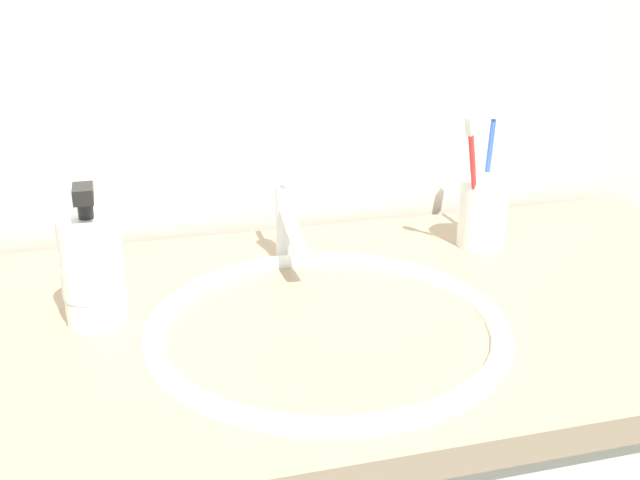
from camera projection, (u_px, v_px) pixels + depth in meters
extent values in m
cube|color=gray|center=(337.00, 321.00, 0.87)|extent=(1.09, 0.54, 0.03)
ellipsoid|color=white|center=(327.00, 372.00, 0.84)|extent=(0.34, 0.34, 0.11)
torus|color=white|center=(327.00, 328.00, 0.82)|extent=(0.39, 0.39, 0.02)
cylinder|color=#595B60|center=(327.00, 411.00, 0.85)|extent=(0.03, 0.03, 0.01)
cylinder|color=silver|center=(285.00, 223.00, 0.98)|extent=(0.02, 0.02, 0.10)
cylinder|color=silver|center=(294.00, 232.00, 0.94)|extent=(0.02, 0.10, 0.05)
cylinder|color=silver|center=(282.00, 178.00, 0.98)|extent=(0.01, 0.05, 0.01)
cylinder|color=white|center=(483.00, 212.00, 1.03)|extent=(0.06, 0.06, 0.09)
cylinder|color=blue|center=(487.00, 174.00, 1.04)|extent=(0.03, 0.04, 0.17)
cube|color=white|center=(495.00, 110.00, 1.03)|extent=(0.02, 0.02, 0.03)
cylinder|color=red|center=(474.00, 187.00, 0.99)|extent=(0.05, 0.03, 0.17)
cube|color=white|center=(470.00, 125.00, 0.94)|extent=(0.02, 0.02, 0.03)
cylinder|color=white|center=(93.00, 271.00, 0.81)|extent=(0.06, 0.06, 0.12)
cylinder|color=black|center=(85.00, 209.00, 0.79)|extent=(0.02, 0.02, 0.02)
cube|color=black|center=(83.00, 194.00, 0.77)|extent=(0.02, 0.04, 0.02)
cylinder|color=white|center=(94.00, 279.00, 0.82)|extent=(0.07, 0.07, 0.03)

